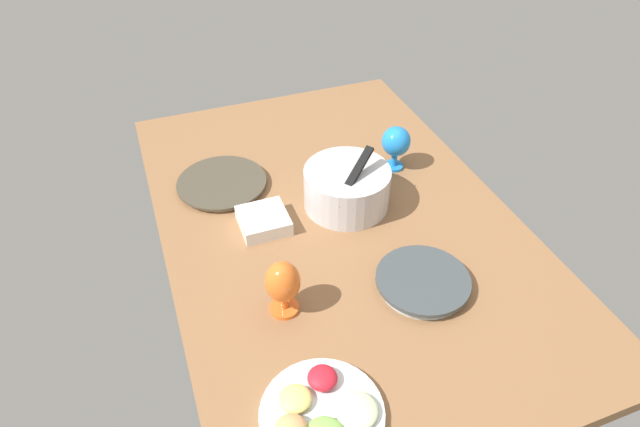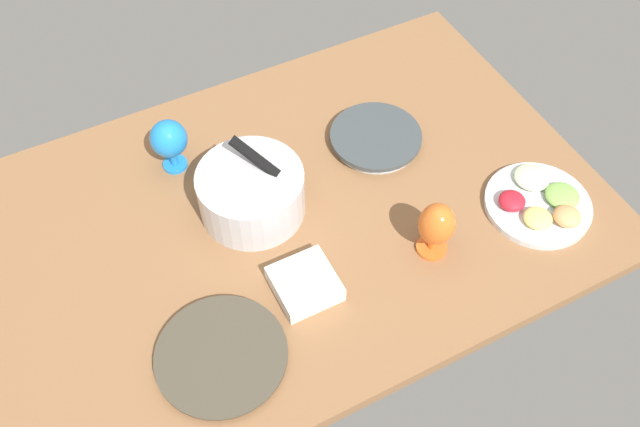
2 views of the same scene
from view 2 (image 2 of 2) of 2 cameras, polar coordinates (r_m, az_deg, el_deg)
ground_plane at (r=174.24cm, az=-3.03°, el=-0.47°), size 160.00×104.00×4.00cm
dinner_plate_left at (r=152.75cm, az=-8.25°, el=-11.69°), size 29.15×29.15×2.07cm
dinner_plate_right at (r=187.62cm, az=4.67°, el=6.28°), size 25.08×25.08×3.19cm
mixing_bowl at (r=168.88cm, az=-5.76°, el=1.85°), size 26.53×26.53×19.45cm
fruit_platter at (r=181.15cm, az=17.90°, el=0.86°), size 26.98×26.98×5.42cm
hurricane_glass_blue at (r=179.48cm, az=-12.51°, el=6.01°), size 9.62×9.62×15.48cm
hurricane_glass_orange at (r=160.80cm, az=9.72°, el=-1.01°), size 8.82×8.82×15.99cm
square_bowl_white at (r=158.20cm, az=-1.28°, el=-5.85°), size 14.12×14.12×4.53cm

